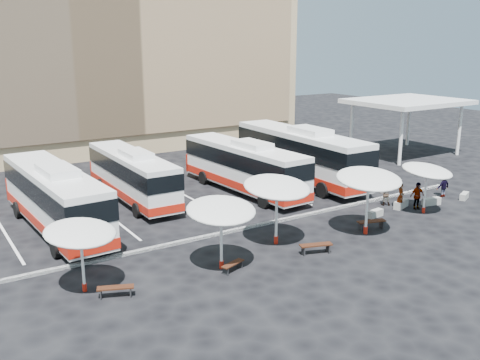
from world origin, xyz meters
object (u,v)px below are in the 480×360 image
conc_bench_1 (401,204)px  wood_bench_2 (316,246)px  sunshade_0 (80,233)px  sunshade_4 (427,171)px  wood_bench_3 (371,223)px  passenger_1 (385,194)px  bus_3 (300,153)px  passenger_3 (443,185)px  conc_bench_0 (375,213)px  bus_1 (132,174)px  sunshade_1 (221,210)px  passenger_0 (401,196)px  sunshade_2 (277,187)px  conc_bench_3 (464,196)px  wood_bench_0 (116,289)px  bus_2 (244,165)px  wood_bench_1 (233,265)px  bus_0 (54,196)px  sunshade_3 (369,179)px  passenger_2 (417,196)px  conc_bench_2 (431,201)px

conc_bench_1 → wood_bench_2: bearing=-163.1°
sunshade_0 → sunshade_4: bearing=-1.8°
wood_bench_3 → passenger_1: size_ratio=1.12×
bus_3 → passenger_3: 10.48m
conc_bench_0 → bus_1: bearing=134.3°
sunshade_1 → passenger_0: size_ratio=2.12×
bus_3 → sunshade_0: 21.89m
sunshade_2 → conc_bench_1: 10.96m
sunshade_0 → conc_bench_3: bearing=-0.3°
conc_bench_0 → passenger_0: size_ratio=0.67×
wood_bench_0 → conc_bench_0: 17.20m
bus_2 → conc_bench_0: bearing=-70.9°
conc_bench_0 → passenger_1: 2.80m
passenger_1 → passenger_3: passenger_3 is taller
passenger_0 → passenger_3: 4.74m
bus_2 → passenger_1: 9.91m
bus_3 → sunshade_1: bus_3 is taller
wood_bench_0 → conc_bench_0: wood_bench_0 is taller
wood_bench_1 → passenger_3: bearing=8.1°
bus_0 → bus_1: bus_0 is taller
sunshade_3 → passenger_2: sunshade_3 is taller
passenger_1 → conc_bench_2: bearing=-174.0°
sunshade_0 → sunshade_1: (6.20, -1.13, 0.23)m
bus_1 → passenger_3: 21.34m
sunshade_3 → bus_3: bearing=69.4°
sunshade_4 → wood_bench_0: size_ratio=2.45×
passenger_1 → bus_0: bearing=18.7°
sunshade_2 → sunshade_4: (10.94, -0.75, -0.40)m
conc_bench_1 → conc_bench_3: bearing=-10.4°
wood_bench_2 → passenger_0: size_ratio=0.98×
wood_bench_1 → conc_bench_0: size_ratio=1.16×
wood_bench_1 → passenger_3: 18.97m
wood_bench_1 → conc_bench_1: conc_bench_1 is taller
passenger_1 → passenger_2: (1.02, -1.72, 0.12)m
conc_bench_3 → passenger_3: 1.55m
sunshade_2 → passenger_1: sunshade_2 is taller
bus_2 → wood_bench_2: (-3.20, -11.68, -1.54)m
conc_bench_2 → passenger_1: size_ratio=0.82×
sunshade_1 → sunshade_4: bearing=1.8°
bus_1 → wood_bench_3: bus_1 is taller
passenger_2 → sunshade_3: bearing=-155.7°
sunshade_1 → wood_bench_0: bearing=-178.6°
sunshade_4 → wood_bench_2: 10.44m
wood_bench_0 → passenger_1: (19.49, 3.05, 0.41)m
passenger_1 → bus_2: bearing=-14.0°
wood_bench_3 → passenger_3: passenger_3 is taller
sunshade_0 → conc_bench_2: sunshade_0 is taller
conc_bench_2 → conc_bench_3: conc_bench_2 is taller
sunshade_1 → conc_bench_2: 17.10m
sunshade_1 → conc_bench_3: size_ratio=3.31×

